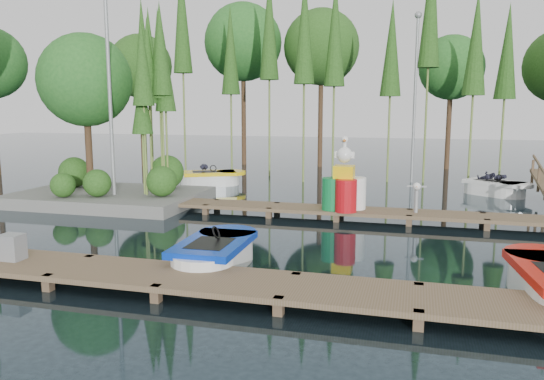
% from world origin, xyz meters
% --- Properties ---
extents(ground_plane, '(90.00, 90.00, 0.00)m').
position_xyz_m(ground_plane, '(0.00, 0.00, 0.00)').
color(ground_plane, '#1C2C35').
extents(near_dock, '(18.00, 1.50, 0.50)m').
position_xyz_m(near_dock, '(0.00, -4.50, 0.23)').
color(near_dock, brown).
rests_on(near_dock, ground).
extents(far_dock, '(15.00, 1.20, 0.50)m').
position_xyz_m(far_dock, '(1.00, 2.50, 0.23)').
color(far_dock, brown).
rests_on(far_dock, ground).
extents(island, '(6.20, 4.20, 6.75)m').
position_xyz_m(island, '(-6.30, 3.29, 3.18)').
color(island, slate).
rests_on(island, ground).
extents(tree_screen, '(34.42, 18.53, 10.31)m').
position_xyz_m(tree_screen, '(-2.04, 10.60, 6.12)').
color(tree_screen, '#47301E').
rests_on(tree_screen, ground).
extents(lamp_island, '(0.30, 0.30, 7.25)m').
position_xyz_m(lamp_island, '(-5.50, 2.50, 4.26)').
color(lamp_island, gray).
rests_on(lamp_island, ground).
extents(lamp_rear, '(0.30, 0.30, 7.25)m').
position_xyz_m(lamp_rear, '(4.00, 11.00, 4.26)').
color(lamp_rear, gray).
rests_on(lamp_rear, ground).
extents(boat_blue, '(1.33, 2.81, 0.94)m').
position_xyz_m(boat_blue, '(0.25, -3.04, 0.27)').
color(boat_blue, white).
rests_on(boat_blue, ground).
extents(boat_yellow_far, '(3.04, 2.34, 1.39)m').
position_xyz_m(boat_yellow_far, '(-4.20, 7.85, 0.29)').
color(boat_yellow_far, white).
rests_on(boat_yellow_far, ground).
extents(boat_white_far, '(2.78, 2.49, 1.23)m').
position_xyz_m(boat_white_far, '(7.08, 8.25, 0.28)').
color(boat_white_far, white).
rests_on(boat_white_far, ground).
extents(utility_cabinet, '(0.42, 0.36, 0.51)m').
position_xyz_m(utility_cabinet, '(-3.44, -4.50, 0.56)').
color(utility_cabinet, gray).
rests_on(utility_cabinet, near_dock).
extents(yellow_barrel, '(0.55, 0.55, 0.83)m').
position_xyz_m(yellow_barrel, '(1.78, 2.50, 0.71)').
color(yellow_barrel, yellow).
rests_on(yellow_barrel, far_dock).
extents(drum_cluster, '(1.25, 1.15, 2.16)m').
position_xyz_m(drum_cluster, '(2.19, 2.34, 0.93)').
color(drum_cluster, '#0D7536').
rests_on(drum_cluster, far_dock).
extents(seagull_post, '(0.54, 0.29, 0.86)m').
position_xyz_m(seagull_post, '(4.22, 2.50, 0.88)').
color(seagull_post, gray).
rests_on(seagull_post, far_dock).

